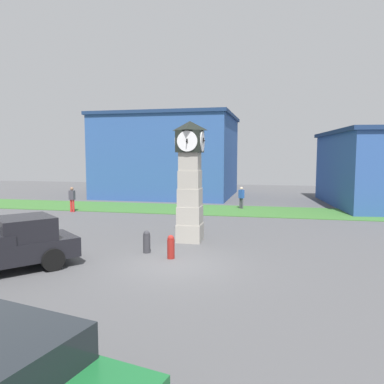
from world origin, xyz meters
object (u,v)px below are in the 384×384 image
pedestrian_crossing_lot (72,198)px  bollard_mid_row (171,247)px  clock_tower (190,181)px  bollard_near_tower (147,242)px  bench (32,230)px  pedestrian_near_bench (241,196)px

pedestrian_crossing_lot → bollard_mid_row: bearing=-45.4°
clock_tower → bollard_mid_row: bearing=-91.9°
bollard_near_tower → pedestrian_crossing_lot: pedestrian_crossing_lot is taller
bollard_near_tower → bench: bearing=171.9°
bollard_near_tower → pedestrian_near_bench: (2.85, 13.35, 0.48)m
clock_tower → pedestrian_crossing_lot: bearing=144.9°
bench → pedestrian_crossing_lot: (-2.86, 8.65, 0.49)m
pedestrian_near_bench → pedestrian_crossing_lot: size_ratio=0.94×
bench → bollard_near_tower: bearing=-8.1°
clock_tower → bench: bearing=-167.7°
bollard_mid_row → pedestrian_crossing_lot: size_ratio=0.53×
clock_tower → pedestrian_near_bench: size_ratio=3.36×
clock_tower → pedestrian_crossing_lot: clock_tower is taller
clock_tower → pedestrian_near_bench: (1.54, 10.94, -1.88)m
bollard_near_tower → pedestrian_crossing_lot: bearing=132.7°
bollard_near_tower → bollard_mid_row: same height
bollard_mid_row → pedestrian_crossing_lot: 14.22m
pedestrian_near_bench → bench: bearing=-125.0°
bollard_near_tower → pedestrian_crossing_lot: (-8.77, 9.49, 0.55)m
pedestrian_crossing_lot → bench: bearing=-71.7°
bollard_mid_row → bench: bollard_mid_row is taller
bollard_mid_row → bench: bearing=168.3°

